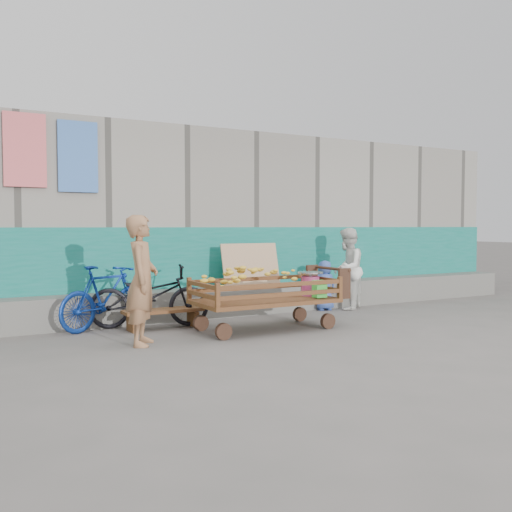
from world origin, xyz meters
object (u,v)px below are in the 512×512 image
banana_cart (263,286)px  child (325,285)px  bicycle_blue (106,297)px  vendor_man (142,280)px  woman (347,269)px  bicycle_dark (150,296)px  bench (163,314)px

banana_cart → child: banana_cart is taller
banana_cart → child: (1.83, 1.10, -0.19)m
child → bicycle_blue: bicycle_blue is taller
banana_cart → child: 2.15m
banana_cart → vendor_man: 1.75m
woman → banana_cart: bearing=-13.6°
woman → bicycle_dark: woman is taller
child → bicycle_dark: (-3.11, -0.13, 0.02)m
woman → vendor_man: bearing=-21.7°
banana_cart → bicycle_blue: size_ratio=1.42×
banana_cart → vendor_man: bearing=-175.3°
child → banana_cart: bearing=39.2°
bench → child: bearing=6.6°
banana_cart → bench: 1.44m
banana_cart → bench: size_ratio=1.90×
woman → child: bearing=-51.5°
child → woman: bearing=174.5°
woman → child: 0.50m
vendor_man → woman: bearing=-46.9°
banana_cart → vendor_man: size_ratio=1.36×
woman → bicycle_blue: size_ratio=0.94×
bench → bicycle_dark: bearing=118.9°
vendor_man → child: 3.80m
vendor_man → woman: (3.97, 1.14, -0.08)m
vendor_man → bicycle_blue: 1.31m
bicycle_dark → bicycle_blue: bearing=92.7°
bench → bicycle_dark: bicycle_dark is taller
banana_cart → bicycle_blue: (-1.85, 1.12, -0.16)m
bicycle_dark → bicycle_blue: (-0.58, 0.14, 0.01)m
woman → bicycle_dark: 3.52m
vendor_man → bicycle_blue: size_ratio=1.05×
bicycle_blue → woman: bearing=-115.0°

